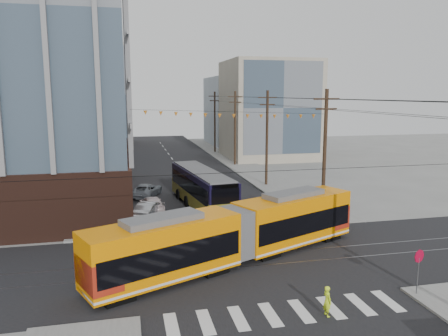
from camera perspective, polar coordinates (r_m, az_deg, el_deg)
The scene contains 14 objects.
ground at distance 25.26m, azimuth 5.60°, elevation -15.20°, with size 160.00×160.00×0.00m, color slate.
bg_bldg_nw_near at distance 74.37m, azimuth -20.38°, elevation 7.83°, with size 18.00×16.00×18.00m, color #8C99A5.
bg_bldg_ne_near at distance 73.57m, azimuth 5.83°, elevation 7.58°, with size 14.00×14.00×16.00m, color gray.
bg_bldg_nw_far at distance 93.96m, azimuth -17.00°, elevation 8.87°, with size 16.00×18.00×20.00m, color gray.
bg_bldg_ne_far at distance 93.30m, azimuth 3.07°, elevation 7.43°, with size 16.00×16.00×14.00m, color #8C99A5.
utility_pole_far at distance 79.48m, azimuth -1.21°, elevation 5.97°, with size 0.30×0.30×11.00m, color black.
streetcar at distance 27.93m, azimuth 1.49°, elevation -8.54°, with size 19.49×2.74×3.76m, color orange, non-canonical shape.
city_bus at distance 41.26m, azimuth -2.89°, elevation -2.66°, with size 2.77×12.77×3.62m, color black, non-canonical shape.
parked_car_silver at distance 38.61m, azimuth -9.74°, elevation -5.33°, with size 1.50×4.29×1.41m, color #A5AAB0.
parked_car_white at distance 40.57m, azimuth -9.40°, elevation -4.64°, with size 1.87×4.60×1.33m, color beige.
parked_car_grey at distance 46.14m, azimuth -10.15°, elevation -2.88°, with size 2.34×5.08×1.41m, color slate.
pedestrian at distance 22.49m, azimuth 13.34°, elevation -16.55°, with size 0.55×0.36×1.52m, color #D8FE22.
stop_sign at distance 25.76m, azimuth 23.99°, elevation -12.59°, with size 0.73×0.73×2.42m, color #9F0121, non-canonical shape.
jersey_barrier at distance 38.97m, azimuth 11.49°, elevation -5.69°, with size 0.93×4.15×0.83m, color gray.
Camera 1 is at (-7.34, -21.72, 10.60)m, focal length 35.00 mm.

